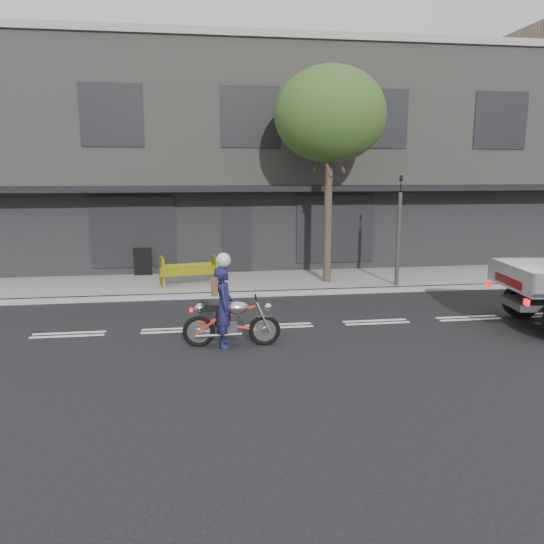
{
  "coord_description": "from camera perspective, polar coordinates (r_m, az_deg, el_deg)",
  "views": [
    {
      "loc": [
        -1.87,
        -11.97,
        3.62
      ],
      "look_at": [
        -0.09,
        0.5,
        1.22
      ],
      "focal_mm": 35.0,
      "sensor_mm": 36.0,
      "label": 1
    }
  ],
  "objects": [
    {
      "name": "building_main",
      "position": [
        23.35,
        -3.58,
        11.72
      ],
      "size": [
        26.0,
        10.0,
        8.0
      ],
      "primitive_type": "cube",
      "color": "slate",
      "rests_on": "ground"
    },
    {
      "name": "sandwich_board",
      "position": [
        18.31,
        -13.72,
        1.09
      ],
      "size": [
        0.61,
        0.41,
        0.96
      ],
      "primitive_type": null,
      "rotation": [
        0.0,
        0.0,
        0.01
      ],
      "color": "black",
      "rests_on": "sidewalk"
    },
    {
      "name": "motorcycle",
      "position": [
        11.16,
        -4.36,
        -5.24
      ],
      "size": [
        2.06,
        0.6,
        1.06
      ],
      "rotation": [
        0.0,
        0.0,
        -0.08
      ],
      "color": "black",
      "rests_on": "ground"
    },
    {
      "name": "traffic_light_pole",
      "position": [
        16.6,
        13.44,
        3.69
      ],
      "size": [
        0.12,
        0.12,
        3.5
      ],
      "color": "#2D2D30",
      "rests_on": "ground"
    },
    {
      "name": "street_tree",
      "position": [
        16.76,
        6.25,
        16.41
      ],
      "size": [
        3.4,
        3.4,
        6.74
      ],
      "color": "#382B21",
      "rests_on": "ground"
    },
    {
      "name": "ground",
      "position": [
        12.65,
        0.74,
        -5.84
      ],
      "size": [
        80.0,
        80.0,
        0.0
      ],
      "primitive_type": "plane",
      "color": "black",
      "rests_on": "ground"
    },
    {
      "name": "construction_barrier",
      "position": [
        16.17,
        -8.95,
        0.0
      ],
      "size": [
        1.81,
        0.99,
        0.96
      ],
      "primitive_type": null,
      "rotation": [
        0.0,
        0.0,
        0.19
      ],
      "color": "yellow",
      "rests_on": "sidewalk"
    },
    {
      "name": "kerb",
      "position": [
        15.6,
        -1.01,
        -2.34
      ],
      "size": [
        32.0,
        0.2,
        0.15
      ],
      "primitive_type": "cube",
      "color": "gray",
      "rests_on": "ground"
    },
    {
      "name": "sidewalk",
      "position": [
        17.15,
        -1.67,
        -1.14
      ],
      "size": [
        32.0,
        3.2,
        0.15
      ],
      "primitive_type": "cube",
      "color": "gray",
      "rests_on": "ground"
    },
    {
      "name": "rider",
      "position": [
        11.07,
        -5.17,
        -3.75
      ],
      "size": [
        0.45,
        0.65,
        1.7
      ],
      "primitive_type": "imported",
      "rotation": [
        0.0,
        0.0,
        1.49
      ],
      "color": "#17183F",
      "rests_on": "ground"
    }
  ]
}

